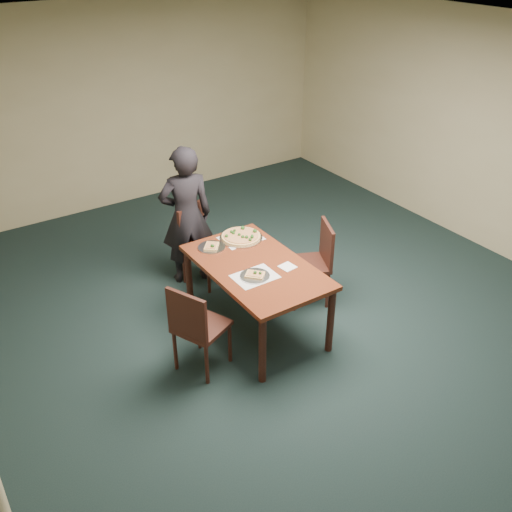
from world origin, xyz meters
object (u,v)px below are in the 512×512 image
chair_right (316,258)px  diner (186,216)px  chair_far (200,239)px  pizza_pan (241,236)px  slice_plate_far (212,247)px  dining_table (256,273)px  chair_left (196,325)px  slice_plate_near (255,275)px

chair_right → diner: bearing=-116.2°
chair_far → pizza_pan: size_ratio=2.02×
chair_right → pizza_pan: 0.83m
chair_right → slice_plate_far: (-1.01, 0.45, 0.25)m
slice_plate_far → chair_right: bearing=-24.1°
chair_far → slice_plate_far: size_ratio=3.25×
dining_table → diner: diner is taller
chair_left → slice_plate_near: chair_left is taller
dining_table → pizza_pan: bearing=72.5°
chair_left → diner: (0.68, 1.45, 0.29)m
dining_table → chair_left: 0.85m
chair_far → chair_right: 1.34m
chair_right → pizza_pan: chair_right is taller
dining_table → slice_plate_far: (-0.19, 0.53, 0.10)m
chair_left → slice_plate_far: (0.61, 0.77, 0.25)m
dining_table → chair_far: 1.14m
chair_left → chair_right: same height
chair_far → pizza_pan: chair_far is taller
slice_plate_far → chair_far: bearing=73.5°
chair_far → slice_plate_near: size_ratio=3.25×
chair_left → pizza_pan: 1.26m
slice_plate_near → slice_plate_far: bearing=95.5°
dining_table → chair_left: size_ratio=1.65×
chair_right → slice_plate_far: 1.13m
diner → slice_plate_far: size_ratio=5.76×
pizza_pan → chair_left: bearing=-141.6°
dining_table → chair_right: (0.82, 0.08, -0.14)m
chair_right → slice_plate_near: size_ratio=3.25×
dining_table → chair_left: chair_left is taller
chair_left → slice_plate_near: (0.68, 0.07, 0.25)m
diner → slice_plate_near: 1.38m
diner → slice_plate_near: size_ratio=5.76×
chair_left → diner: 1.63m
dining_table → chair_left: (-0.80, -0.24, -0.14)m
chair_far → chair_left: (-0.79, -1.37, 0.00)m
diner → pizza_pan: diner is taller
slice_plate_near → slice_plate_far: (-0.07, 0.70, -0.00)m
chair_far → diner: diner is taller
chair_far → slice_plate_near: bearing=-116.8°
slice_plate_near → chair_right: bearing=14.7°
chair_far → slice_plate_far: 0.67m
chair_left → dining_table: bearing=-97.4°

